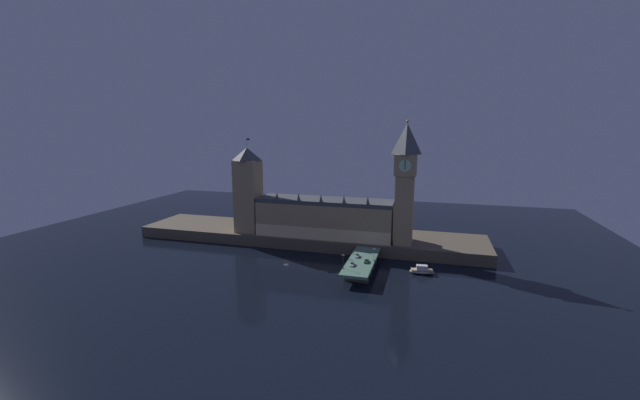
% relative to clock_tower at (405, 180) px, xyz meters
% --- Properties ---
extents(ground_plane, '(400.00, 400.00, 0.00)m').
position_rel_clock_tower_xyz_m(ground_plane, '(-61.15, -26.48, -43.58)').
color(ground_plane, black).
extents(embankment, '(220.00, 42.00, 6.79)m').
position_rel_clock_tower_xyz_m(embankment, '(-61.15, 12.52, -40.19)').
color(embankment, brown).
rests_on(embankment, ground_plane).
extents(parliament_hall, '(82.33, 23.24, 27.23)m').
position_rel_clock_tower_xyz_m(parliament_hall, '(-47.40, 5.47, -25.48)').
color(parliament_hall, tan).
rests_on(parliament_hall, embankment).
extents(clock_tower, '(12.26, 12.37, 69.49)m').
position_rel_clock_tower_xyz_m(clock_tower, '(0.00, 0.00, 0.00)').
color(clock_tower, tan).
rests_on(clock_tower, embankment).
extents(victoria_tower, '(14.59, 14.59, 59.16)m').
position_rel_clock_tower_xyz_m(victoria_tower, '(-96.97, 2.17, -10.08)').
color(victoria_tower, tan).
rests_on(victoria_tower, embankment).
extents(bridge, '(13.41, 46.00, 5.97)m').
position_rel_clock_tower_xyz_m(bridge, '(-18.12, -31.48, -39.61)').
color(bridge, slate).
rests_on(bridge, ground_plane).
extents(car_northbound_lead, '(1.85, 4.22, 1.44)m').
position_rel_clock_tower_xyz_m(car_northbound_lead, '(-21.06, -27.55, -36.94)').
color(car_northbound_lead, white).
rests_on(car_northbound_lead, bridge).
extents(car_northbound_trail, '(1.94, 4.56, 1.34)m').
position_rel_clock_tower_xyz_m(car_northbound_trail, '(-21.06, -40.82, -36.98)').
color(car_northbound_trail, white).
rests_on(car_northbound_trail, bridge).
extents(car_southbound_lead, '(2.02, 4.78, 1.34)m').
position_rel_clock_tower_xyz_m(car_southbound_lead, '(-15.17, -34.43, -36.98)').
color(car_southbound_lead, '#235633').
rests_on(car_southbound_lead, bridge).
extents(pedestrian_far_rail, '(0.38, 0.38, 1.70)m').
position_rel_clock_tower_xyz_m(pedestrian_far_rail, '(-24.01, -23.50, -36.71)').
color(pedestrian_far_rail, black).
rests_on(pedestrian_far_rail, bridge).
extents(street_lamp_near, '(1.34, 0.60, 7.15)m').
position_rel_clock_tower_xyz_m(street_lamp_near, '(-24.41, -46.20, -33.14)').
color(street_lamp_near, '#2D3333').
rests_on(street_lamp_near, bridge).
extents(street_lamp_mid, '(1.34, 0.60, 6.78)m').
position_rel_clock_tower_xyz_m(street_lamp_mid, '(-11.82, -31.48, -33.37)').
color(street_lamp_mid, '#2D3333').
rests_on(street_lamp_mid, bridge).
extents(boat_downstream, '(12.45, 5.90, 4.39)m').
position_rel_clock_tower_xyz_m(boat_downstream, '(11.58, -26.63, -41.98)').
color(boat_downstream, '#B2A893').
rests_on(boat_downstream, ground_plane).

